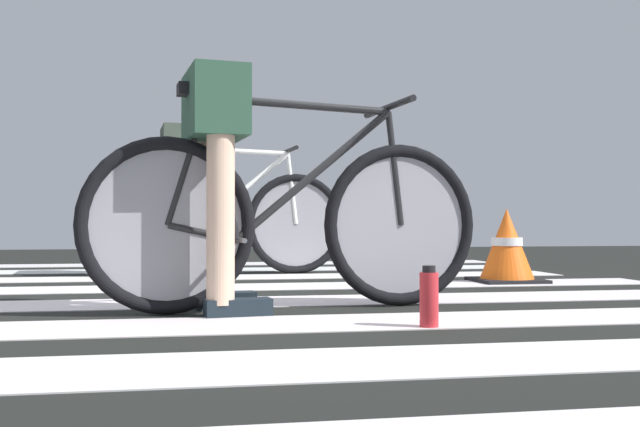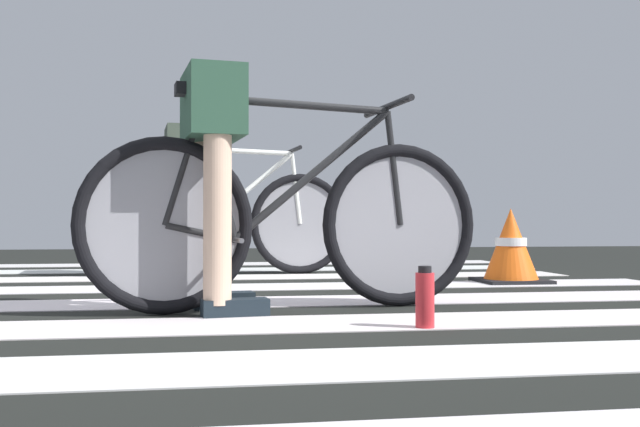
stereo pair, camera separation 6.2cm
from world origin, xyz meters
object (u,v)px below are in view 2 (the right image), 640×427
(bicycle_1_of_2, at_px, (287,219))
(cyclist_1_of_2, at_px, (213,156))
(water_bottle, at_px, (425,299))
(traffic_cone, at_px, (511,248))
(bicycle_2_of_2, at_px, (228,220))
(cyclist_2_of_2, at_px, (183,180))

(bicycle_1_of_2, height_order, cyclist_1_of_2, cyclist_1_of_2)
(water_bottle, relative_size, traffic_cone, 0.48)
(cyclist_1_of_2, xyz_separation_m, water_bottle, (0.73, -0.55, -0.54))
(cyclist_1_of_2, height_order, bicycle_2_of_2, cyclist_1_of_2)
(bicycle_2_of_2, distance_m, traffic_cone, 1.91)
(bicycle_2_of_2, bearing_deg, bicycle_1_of_2, -90.79)
(cyclist_2_of_2, bearing_deg, bicycle_1_of_2, -82.17)
(bicycle_1_of_2, relative_size, cyclist_1_of_2, 1.74)
(cyclist_1_of_2, bearing_deg, water_bottle, -45.13)
(cyclist_2_of_2, xyz_separation_m, water_bottle, (0.92, -2.60, -0.56))
(cyclist_2_of_2, height_order, water_bottle, cyclist_2_of_2)
(cyclist_2_of_2, bearing_deg, traffic_cone, -29.00)
(bicycle_1_of_2, xyz_separation_m, cyclist_1_of_2, (-0.31, -0.04, 0.26))
(bicycle_1_of_2, distance_m, traffic_cone, 1.91)
(bicycle_1_of_2, xyz_separation_m, water_bottle, (0.42, -0.59, -0.28))
(bicycle_2_of_2, height_order, cyclist_2_of_2, cyclist_2_of_2)
(water_bottle, bearing_deg, cyclist_1_of_2, 142.93)
(bicycle_2_of_2, bearing_deg, traffic_cone, -33.53)
(bicycle_1_of_2, height_order, water_bottle, bicycle_1_of_2)
(cyclist_1_of_2, bearing_deg, cyclist_2_of_2, 87.24)
(cyclist_2_of_2, height_order, traffic_cone, cyclist_2_of_2)
(bicycle_2_of_2, xyz_separation_m, cyclist_2_of_2, (-0.31, -0.03, 0.28))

